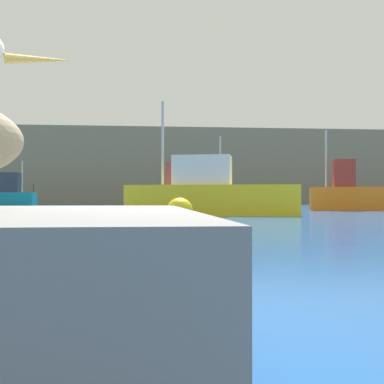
{
  "coord_description": "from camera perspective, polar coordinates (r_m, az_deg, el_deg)",
  "views": [
    {
      "loc": [
        -0.25,
        -3.45,
        0.81
      ],
      "look_at": [
        1.31,
        12.32,
        0.97
      ],
      "focal_mm": 47.19,
      "sensor_mm": 36.0,
      "label": 1
    }
  ],
  "objects": [
    {
      "name": "fishing_boat_orange",
      "position": [
        32.45,
        17.32,
        -0.16
      ],
      "size": [
        5.07,
        2.76,
        4.97
      ],
      "rotation": [
        0.0,
        0.0,
        2.88
      ],
      "color": "orange",
      "rests_on": "ground"
    },
    {
      "name": "mooring_buoy",
      "position": [
        15.1,
        -1.4,
        -2.15
      ],
      "size": [
        0.79,
        0.79,
        0.79
      ],
      "primitive_type": "sphere",
      "color": "yellow",
      "rests_on": "ground"
    },
    {
      "name": "fishing_boat_white",
      "position": [
        34.7,
        -0.36,
        -0.12
      ],
      "size": [
        8.04,
        4.22,
        5.12
      ],
      "rotation": [
        0.0,
        0.0,
        0.24
      ],
      "color": "white",
      "rests_on": "ground"
    },
    {
      "name": "ground_plane",
      "position": [
        3.55,
        -1.43,
        -13.71
      ],
      "size": [
        260.0,
        260.0,
        0.0
      ],
      "primitive_type": "plane",
      "color": "#194C93"
    },
    {
      "name": "fishing_boat_teal",
      "position": [
        44.42,
        -20.41,
        -0.41
      ],
      "size": [
        5.33,
        1.77,
        3.83
      ],
      "rotation": [
        0.0,
        0.0,
        -0.08
      ],
      "color": "teal",
      "rests_on": "ground"
    },
    {
      "name": "hillside_backdrop",
      "position": [
        66.44,
        -5.42,
        2.67
      ],
      "size": [
        140.0,
        13.63,
        9.18
      ],
      "primitive_type": "cube",
      "color": "#7F755B",
      "rests_on": "ground"
    },
    {
      "name": "fishing_boat_yellow",
      "position": [
        22.51,
        2.12,
        -0.29
      ],
      "size": [
        7.89,
        3.91,
        5.16
      ],
      "rotation": [
        0.0,
        0.0,
        2.89
      ],
      "color": "yellow",
      "rests_on": "ground"
    }
  ]
}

